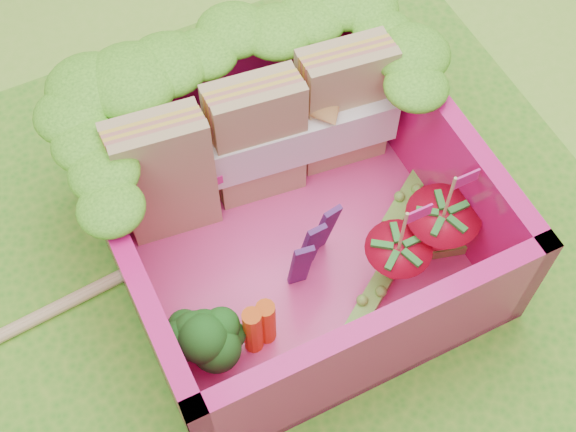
% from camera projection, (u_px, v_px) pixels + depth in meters
% --- Properties ---
extents(ground, '(14.00, 14.00, 0.00)m').
position_uv_depth(ground, '(287.00, 256.00, 3.19)').
color(ground, '#87CA39').
rests_on(ground, ground).
extents(placemat, '(2.60, 2.60, 0.03)m').
position_uv_depth(placemat, '(287.00, 254.00, 3.18)').
color(placemat, '#49A024').
rests_on(placemat, ground).
extents(bento_floor, '(1.30, 1.30, 0.05)m').
position_uv_depth(bento_floor, '(291.00, 244.00, 3.15)').
color(bento_floor, '#EB3B8A').
rests_on(bento_floor, placemat).
extents(bento_box, '(1.30, 1.30, 0.55)m').
position_uv_depth(bento_box, '(291.00, 211.00, 2.94)').
color(bento_box, '#D6126C').
rests_on(bento_box, placemat).
extents(lettuce_ruffle, '(1.43, 0.77, 0.11)m').
position_uv_depth(lettuce_ruffle, '(234.00, 64.00, 2.87)').
color(lettuce_ruffle, '#307F17').
rests_on(lettuce_ruffle, bento_box).
extents(sandwich_stack, '(1.11, 0.30, 0.61)m').
position_uv_depth(sandwich_stack, '(258.00, 140.00, 3.02)').
color(sandwich_stack, tan).
rests_on(sandwich_stack, bento_floor).
extents(broccoli, '(0.34, 0.34, 0.24)m').
position_uv_depth(broccoli, '(205.00, 333.00, 2.75)').
color(broccoli, '#5B9C4B').
rests_on(broccoli, bento_floor).
extents(carrot_sticks, '(0.13, 0.08, 0.26)m').
position_uv_depth(carrot_sticks, '(259.00, 326.00, 2.81)').
color(carrot_sticks, '#DB4B12').
rests_on(carrot_sticks, bento_floor).
extents(purple_wedges, '(0.22, 0.13, 0.38)m').
position_uv_depth(purple_wedges, '(312.00, 247.00, 2.90)').
color(purple_wedges, '#44164F').
rests_on(purple_wedges, bento_floor).
extents(strawberry_left, '(0.24, 0.24, 0.48)m').
position_uv_depth(strawberry_left, '(395.00, 263.00, 2.94)').
color(strawberry_left, '#BA0B24').
rests_on(strawberry_left, bento_floor).
extents(strawberry_right, '(0.28, 0.28, 0.52)m').
position_uv_depth(strawberry_right, '(438.00, 233.00, 2.99)').
color(strawberry_right, '#BA0B24').
rests_on(strawberry_right, bento_floor).
extents(snap_peas, '(0.67, 0.56, 0.05)m').
position_uv_depth(snap_peas, '(406.00, 247.00, 3.09)').
color(snap_peas, '#58A233').
rests_on(snap_peas, bento_floor).
extents(chopsticks, '(2.11, 0.22, 0.04)m').
position_uv_depth(chopsticks, '(24.00, 324.00, 2.98)').
color(chopsticks, tan).
rests_on(chopsticks, placemat).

